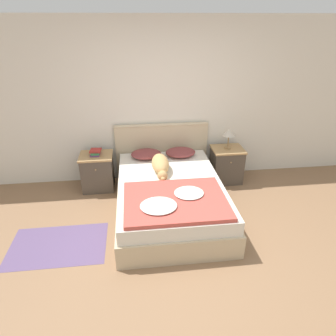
% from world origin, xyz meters
% --- Properties ---
extents(ground_plane, '(16.00, 16.00, 0.00)m').
position_xyz_m(ground_plane, '(0.00, 0.00, 0.00)').
color(ground_plane, '#896647').
extents(wall_back, '(9.00, 0.06, 2.55)m').
position_xyz_m(wall_back, '(0.00, 2.13, 1.27)').
color(wall_back, silver).
rests_on(wall_back, ground_plane).
extents(bed, '(1.45, 2.10, 0.50)m').
position_xyz_m(bed, '(-0.08, 0.99, 0.24)').
color(bed, '#C6B28E').
rests_on(bed, ground_plane).
extents(headboard, '(1.53, 0.06, 0.97)m').
position_xyz_m(headboard, '(-0.08, 2.06, 0.50)').
color(headboard, '#C6B28E').
rests_on(headboard, ground_plane).
extents(nightstand_left, '(0.51, 0.44, 0.59)m').
position_xyz_m(nightstand_left, '(-1.14, 1.80, 0.29)').
color(nightstand_left, '#4C4238').
rests_on(nightstand_left, ground_plane).
extents(nightstand_right, '(0.51, 0.44, 0.59)m').
position_xyz_m(nightstand_right, '(0.97, 1.80, 0.29)').
color(nightstand_right, '#4C4238').
rests_on(nightstand_right, ground_plane).
extents(pillow_left, '(0.48, 0.36, 0.13)m').
position_xyz_m(pillow_left, '(-0.36, 1.80, 0.56)').
color(pillow_left, brown).
rests_on(pillow_left, bed).
extents(pillow_right, '(0.48, 0.36, 0.13)m').
position_xyz_m(pillow_right, '(0.19, 1.80, 0.56)').
color(pillow_right, brown).
rests_on(pillow_right, bed).
extents(quilt, '(1.23, 0.96, 0.09)m').
position_xyz_m(quilt, '(-0.09, 0.46, 0.53)').
color(quilt, '#BC4C42').
rests_on(quilt, bed).
extents(dog, '(0.25, 0.76, 0.21)m').
position_xyz_m(dog, '(-0.18, 1.32, 0.59)').
color(dog, tan).
rests_on(dog, bed).
extents(book_stack, '(0.18, 0.23, 0.08)m').
position_xyz_m(book_stack, '(-1.14, 1.82, 0.62)').
color(book_stack, '#703D7F').
rests_on(book_stack, nightstand_left).
extents(table_lamp, '(0.20, 0.20, 0.33)m').
position_xyz_m(table_lamp, '(0.97, 1.82, 0.85)').
color(table_lamp, '#9E7A4C').
rests_on(table_lamp, nightstand_right).
extents(rug, '(1.16, 0.76, 0.00)m').
position_xyz_m(rug, '(-1.53, 0.44, 0.00)').
color(rug, '#604C75').
rests_on(rug, ground_plane).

